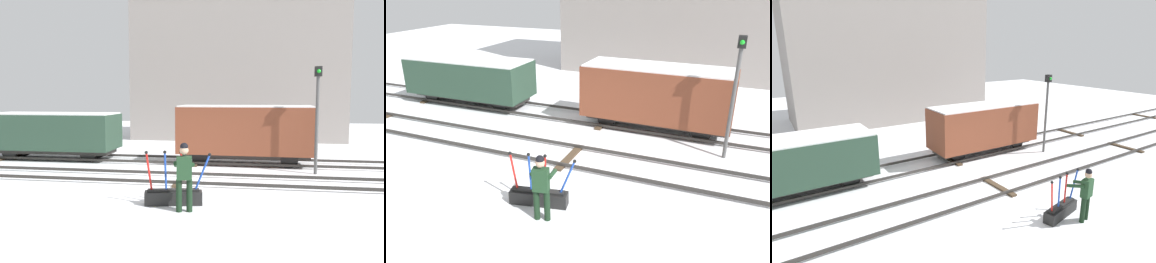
% 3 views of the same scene
% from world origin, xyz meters
% --- Properties ---
extents(ground_plane, '(60.00, 60.00, 0.00)m').
position_xyz_m(ground_plane, '(0.00, 0.00, 0.00)').
color(ground_plane, white).
extents(track_main_line, '(44.00, 1.94, 0.18)m').
position_xyz_m(track_main_line, '(0.00, 0.00, 0.11)').
color(track_main_line, '#2D2B28').
rests_on(track_main_line, ground_plane).
extents(track_siding_near, '(44.00, 1.94, 0.18)m').
position_xyz_m(track_siding_near, '(0.00, 3.62, 0.11)').
color(track_siding_near, '#2D2B28').
rests_on(track_siding_near, ground_plane).
extents(switch_lever_frame, '(1.77, 0.66, 1.45)m').
position_xyz_m(switch_lever_frame, '(0.33, -2.76, 0.25)').
color(switch_lever_frame, black).
rests_on(switch_lever_frame, ground_plane).
extents(rail_worker, '(0.63, 0.74, 1.74)m').
position_xyz_m(rail_worker, '(0.72, -3.31, 0.97)').
color(rail_worker, black).
rests_on(rail_worker, ground_plane).
extents(signal_post, '(0.24, 0.32, 3.95)m').
position_xyz_m(signal_post, '(4.67, 1.99, 2.41)').
color(signal_post, '#4C4C4C').
rests_on(signal_post, ground_plane).
extents(apartment_building, '(13.93, 6.51, 10.37)m').
position_xyz_m(apartment_building, '(1.19, 14.67, 5.19)').
color(apartment_building, gray).
rests_on(apartment_building, ground_plane).
extents(freight_car_near_switch, '(5.58, 2.03, 2.49)m').
position_xyz_m(freight_car_near_switch, '(2.02, 3.62, 1.42)').
color(freight_car_near_switch, '#2D2B28').
rests_on(freight_car_near_switch, ground_plane).
extents(freight_car_far_end, '(5.79, 2.23, 2.12)m').
position_xyz_m(freight_car_far_end, '(-6.62, 3.62, 1.24)').
color(freight_car_far_end, '#2D2B28').
rests_on(freight_car_far_end, ground_plane).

